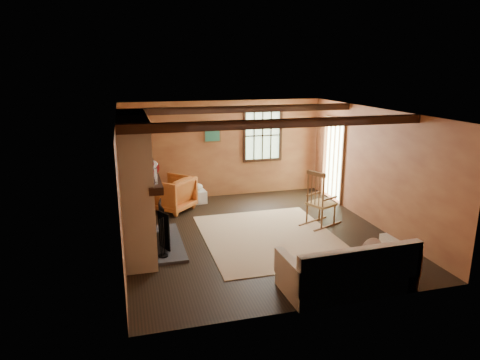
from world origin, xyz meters
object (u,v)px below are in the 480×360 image
object	(u,v)px
fireplace	(137,189)
armchair	(172,194)
rocking_chair	(320,202)
laundry_basket	(195,197)
sofa	(349,272)

from	to	relation	value
fireplace	armchair	distance (m)	2.19
rocking_chair	laundry_basket	xyz separation A→B (m)	(-2.23, 2.16, -0.34)
sofa	laundry_basket	bearing A→B (deg)	105.26
rocking_chair	armchair	distance (m)	3.34
fireplace	laundry_basket	size ratio (longest dim) A/B	4.80
rocking_chair	sofa	bearing A→B (deg)	139.26
rocking_chair	laundry_basket	world-z (taller)	rocking_chair
rocking_chair	sofa	xyz separation A→B (m)	(-0.75, -2.56, -0.21)
rocking_chair	fireplace	bearing A→B (deg)	68.07
fireplace	sofa	world-z (taller)	fireplace
fireplace	armchair	size ratio (longest dim) A/B	2.78
laundry_basket	armchair	world-z (taller)	armchair
sofa	laundry_basket	size ratio (longest dim) A/B	3.96
armchair	sofa	bearing A→B (deg)	70.35
rocking_chair	sofa	size ratio (longest dim) A/B	0.59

